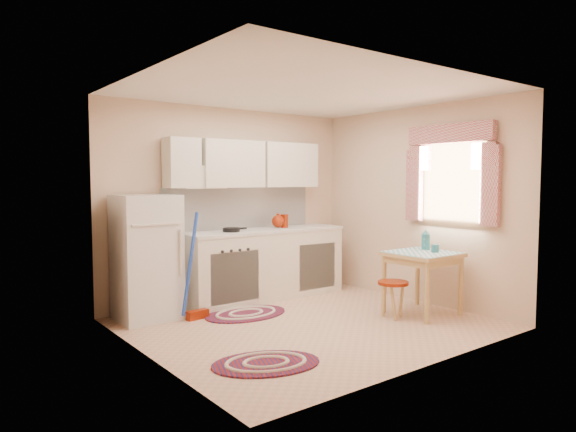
{
  "coord_description": "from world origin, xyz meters",
  "views": [
    {
      "loc": [
        -3.52,
        -4.24,
        1.56
      ],
      "look_at": [
        -0.08,
        0.25,
        1.17
      ],
      "focal_mm": 32.0,
      "sensor_mm": 36.0,
      "label": 1
    }
  ],
  "objects_px": {
    "base_cabinets": "(264,265)",
    "stool": "(393,300)",
    "table": "(422,283)",
    "fridge": "(146,257)"
  },
  "relations": [
    {
      "from": "base_cabinets",
      "to": "stool",
      "type": "height_order",
      "value": "base_cabinets"
    },
    {
      "from": "stool",
      "to": "base_cabinets",
      "type": "bearing_deg",
      "value": 109.09
    },
    {
      "from": "table",
      "to": "stool",
      "type": "relative_size",
      "value": 1.71
    },
    {
      "from": "fridge",
      "to": "base_cabinets",
      "type": "distance_m",
      "value": 1.66
    },
    {
      "from": "base_cabinets",
      "to": "table",
      "type": "height_order",
      "value": "base_cabinets"
    },
    {
      "from": "base_cabinets",
      "to": "fridge",
      "type": "bearing_deg",
      "value": -178.25
    },
    {
      "from": "fridge",
      "to": "base_cabinets",
      "type": "xyz_separation_m",
      "value": [
        1.64,
        0.05,
        -0.26
      ]
    },
    {
      "from": "table",
      "to": "fridge",
      "type": "bearing_deg",
      "value": 146.68
    },
    {
      "from": "stool",
      "to": "fridge",
      "type": "bearing_deg",
      "value": 143.37
    },
    {
      "from": "table",
      "to": "stool",
      "type": "height_order",
      "value": "table"
    }
  ]
}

